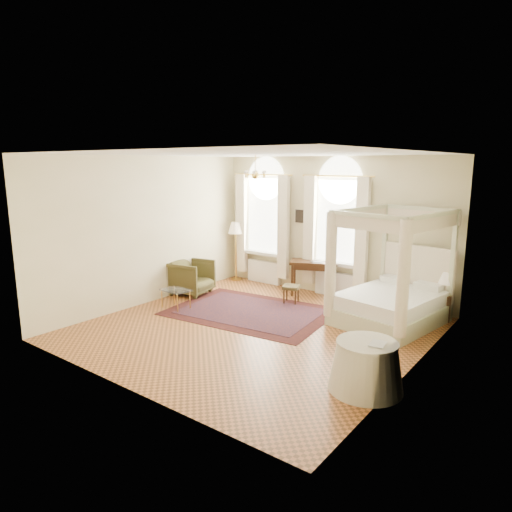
% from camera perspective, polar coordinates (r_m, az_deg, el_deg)
% --- Properties ---
extents(ground, '(6.00, 6.00, 0.00)m').
position_cam_1_polar(ground, '(8.91, -0.13, -9.05)').
color(ground, '#AD6232').
rests_on(ground, ground).
extents(room_walls, '(6.00, 6.00, 6.00)m').
position_cam_1_polar(room_walls, '(8.43, -0.14, 3.66)').
color(room_walls, '#F4E4BA').
rests_on(room_walls, ground).
extents(window_left, '(1.62, 0.27, 3.29)m').
position_cam_1_polar(window_left, '(11.90, 0.94, 3.57)').
color(window_left, white).
rests_on(window_left, room_walls).
extents(window_right, '(1.62, 0.27, 3.29)m').
position_cam_1_polar(window_right, '(10.81, 9.98, 2.59)').
color(window_right, white).
rests_on(window_right, room_walls).
extents(chandelier, '(0.51, 0.45, 0.50)m').
position_cam_1_polar(chandelier, '(9.85, -0.09, 10.20)').
color(chandelier, gold).
rests_on(chandelier, room_walls).
extents(wall_pictures, '(2.54, 0.03, 0.39)m').
position_cam_1_polar(wall_pictures, '(10.89, 9.76, 4.80)').
color(wall_pictures, black).
rests_on(wall_pictures, room_walls).
extents(canopy_bed, '(2.03, 2.34, 2.27)m').
position_cam_1_polar(canopy_bed, '(9.44, 16.40, -5.07)').
color(canopy_bed, beige).
rests_on(canopy_bed, ground).
extents(nightstand, '(0.44, 0.41, 0.54)m').
position_cam_1_polar(nightstand, '(10.05, 22.09, -5.91)').
color(nightstand, '#381F0F').
rests_on(nightstand, ground).
extents(nightstand_lamp, '(0.31, 0.31, 0.46)m').
position_cam_1_polar(nightstand_lamp, '(9.97, 22.75, -2.69)').
color(nightstand_lamp, gold).
rests_on(nightstand_lamp, nightstand).
extents(writing_desk, '(1.26, 1.00, 0.84)m').
position_cam_1_polar(writing_desk, '(11.02, 7.26, -1.23)').
color(writing_desk, '#381F0F').
rests_on(writing_desk, ground).
extents(laptop, '(0.36, 0.30, 0.02)m').
position_cam_1_polar(laptop, '(10.88, 7.62, -0.69)').
color(laptop, black).
rests_on(laptop, writing_desk).
extents(stool, '(0.45, 0.45, 0.41)m').
position_cam_1_polar(stool, '(10.42, 4.42, -4.07)').
color(stool, '#3F361B').
rests_on(stool, ground).
extents(armchair, '(1.07, 1.05, 0.83)m').
position_cam_1_polar(armchair, '(11.21, -8.12, -2.63)').
color(armchair, '#433D1D').
rests_on(armchair, ground).
extents(coffee_table, '(0.64, 0.47, 0.42)m').
position_cam_1_polar(coffee_table, '(10.16, -10.02, -4.38)').
color(coffee_table, white).
rests_on(coffee_table, ground).
extents(floor_lamp, '(0.41, 0.41, 1.59)m').
position_cam_1_polar(floor_lamp, '(12.27, -2.56, 3.17)').
color(floor_lamp, gold).
rests_on(floor_lamp, ground).
extents(oriental_rug, '(3.58, 2.75, 0.01)m').
position_cam_1_polar(oriental_rug, '(9.87, -0.69, -6.95)').
color(oriental_rug, '#441510').
rests_on(oriental_rug, ground).
extents(side_table, '(1.04, 1.04, 0.71)m').
position_cam_1_polar(side_table, '(6.73, 13.60, -13.23)').
color(side_table, beige).
rests_on(side_table, ground).
extents(book, '(0.24, 0.30, 0.03)m').
position_cam_1_polar(book, '(6.53, 14.10, -10.48)').
color(book, black).
rests_on(book, side_table).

